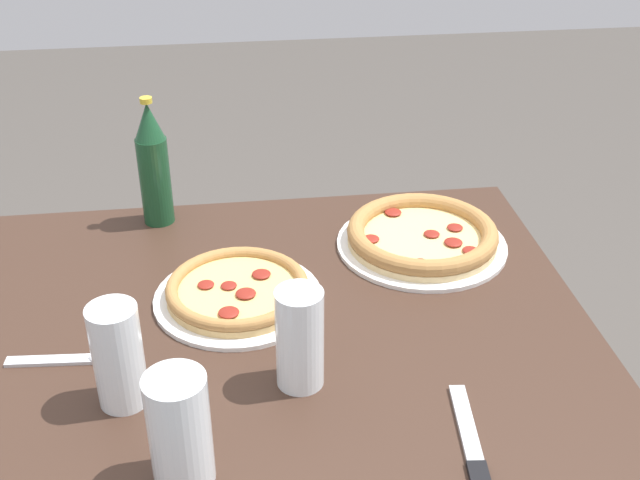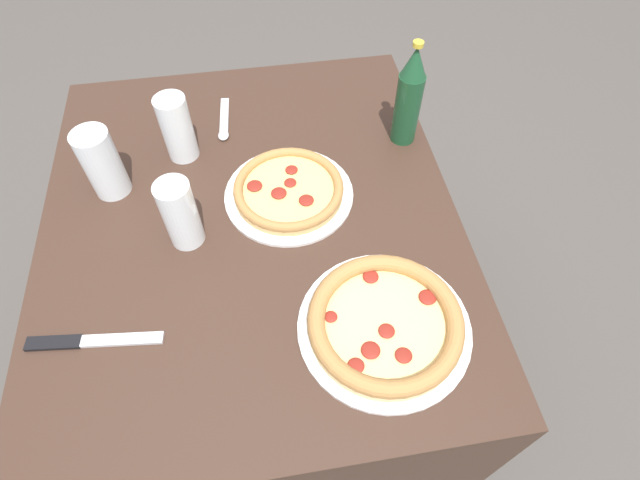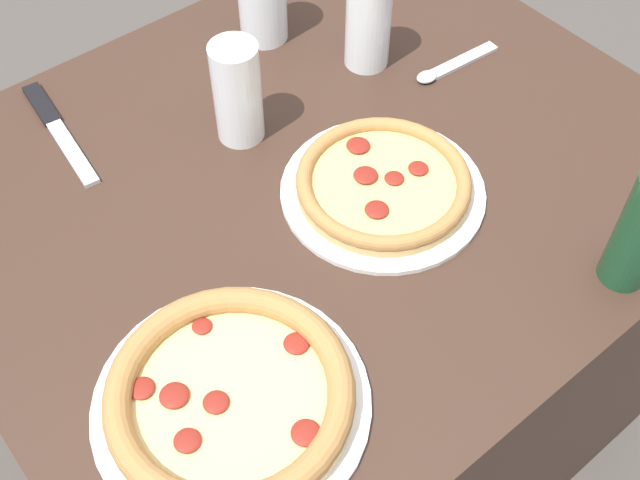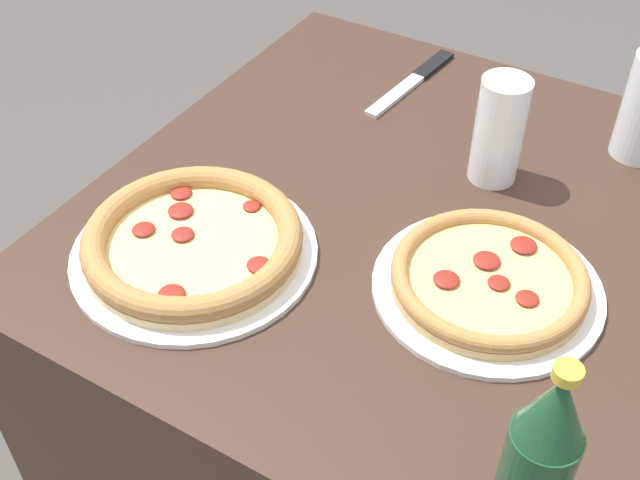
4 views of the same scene
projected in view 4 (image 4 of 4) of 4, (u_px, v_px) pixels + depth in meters
name	position (u px, v px, depth m)	size (l,w,h in m)	color
table	(451.00, 408.00, 1.29)	(1.03, 0.87, 0.74)	#3D281E
pizza_pepperoni	(489.00, 280.00, 0.95)	(0.28, 0.28, 0.04)	white
pizza_veggie	(193.00, 243.00, 1.00)	(0.31, 0.31, 0.05)	white
glass_red_wine	(498.00, 134.00, 1.09)	(0.07, 0.07, 0.15)	white
beer_bottle	(535.00, 472.00, 0.65)	(0.06, 0.06, 0.25)	#194728
knife	(415.00, 80.00, 1.32)	(0.05, 0.24, 0.01)	black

